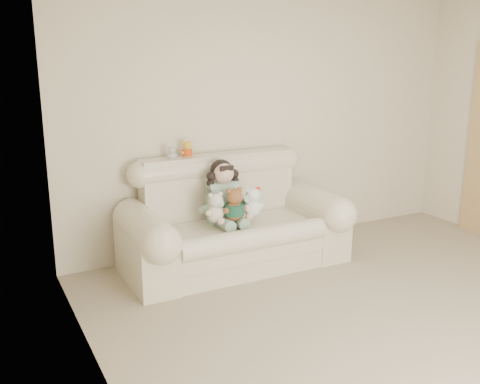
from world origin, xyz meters
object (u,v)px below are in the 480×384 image
white_cat (252,199)px  sofa (235,214)px  brown_teddy (234,201)px  seated_child (223,191)px  cream_teddy (216,205)px

white_cat → sofa: bearing=137.2°
brown_teddy → seated_child: bearing=79.1°
seated_child → cream_teddy: size_ratio=1.89×
brown_teddy → white_cat: 0.20m
seated_child → brown_teddy: seated_child is taller
seated_child → cream_teddy: seated_child is taller
sofa → cream_teddy: 0.30m
cream_teddy → sofa: bearing=3.6°
sofa → seated_child: bearing=136.0°
seated_child → brown_teddy: (0.01, -0.21, -0.04)m
sofa → seated_child: (-0.08, 0.08, 0.21)m
brown_teddy → cream_teddy: 0.17m
seated_child → brown_teddy: size_ratio=1.68×
seated_child → white_cat: (0.21, -0.19, -0.06)m
sofa → brown_teddy: size_ratio=5.78×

